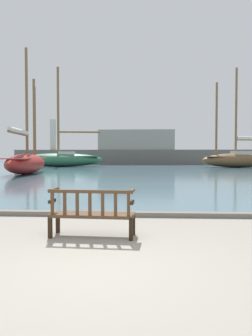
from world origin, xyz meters
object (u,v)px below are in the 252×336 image
at_px(park_bench, 92,212).
at_px(sailboat_outer_port, 237,158).
at_px(sailboat_outer_starboard, 61,158).
at_px(sailboat_nearest_port, 27,162).

bearing_deg(park_bench, sailboat_outer_port, 70.42).
relative_size(sailboat_outer_starboard, sailboat_nearest_port, 1.28).
xyz_separation_m(park_bench, sailboat_outer_port, (12.32, 34.63, 0.73)).
height_order(sailboat_outer_port, sailboat_nearest_port, sailboat_outer_port).
bearing_deg(sailboat_outer_port, sailboat_outer_starboard, 176.53).
distance_m(park_bench, sailboat_outer_port, 36.76).
xyz_separation_m(sailboat_outer_starboard, sailboat_nearest_port, (1.49, -16.33, -0.15)).
bearing_deg(sailboat_outer_starboard, park_bench, -74.45).
height_order(sailboat_outer_starboard, sailboat_outer_port, sailboat_outer_starboard).
relative_size(park_bench, sailboat_nearest_port, 0.16).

